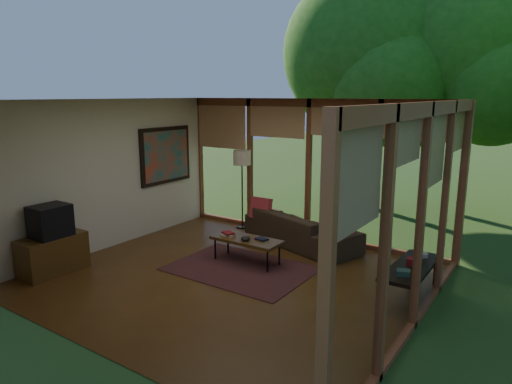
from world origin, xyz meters
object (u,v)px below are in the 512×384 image
Objects in this scene: media_cabinet at (53,254)px; coffee_table at (247,240)px; side_console at (406,268)px; sofa at (295,228)px; floor_lamp at (242,162)px; television at (50,221)px.

media_cabinet is 0.83× the size of coffee_table.
media_cabinet is at bearing -155.05° from side_console.
sofa is 2.09× the size of media_cabinet.
sofa is 1.84m from floor_lamp.
side_console is (2.57, 0.20, 0.02)m from coffee_table.
floor_lamp is at bearing 127.68° from coffee_table.
floor_lamp is (1.01, 3.70, 0.56)m from television.
floor_lamp is (1.03, 3.70, 1.11)m from media_cabinet.
sofa is at bearing -11.64° from floor_lamp.
coffee_table is (2.30, 2.06, 0.09)m from media_cabinet.
sofa is 1.27× the size of floor_lamp.
sofa reaches higher than coffee_table.
television is 0.39× the size of side_console.
side_console is at bearing 25.04° from television.
coffee_table is at bearing -52.32° from floor_lamp.
sofa is at bearing 82.03° from coffee_table.
floor_lamp is at bearing 74.38° from media_cabinet.
side_console is at bearing -20.47° from floor_lamp.
side_console is (4.87, 2.27, 0.11)m from media_cabinet.
media_cabinet is at bearing -138.04° from coffee_table.
television reaches higher than sofa.
side_console is at bearing 172.12° from sofa.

